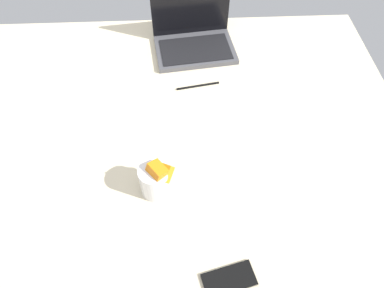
% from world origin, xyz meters
% --- Properties ---
extents(bed_mattress, '(1.80, 1.40, 0.18)m').
position_xyz_m(bed_mattress, '(0.00, 0.00, 0.09)').
color(bed_mattress, beige).
rests_on(bed_mattress, ground).
extents(laptop, '(0.36, 0.27, 0.23)m').
position_xyz_m(laptop, '(0.15, 0.49, 0.22)').
color(laptop, '#4C4C51').
rests_on(laptop, bed_mattress).
extents(snack_cup, '(0.11, 0.10, 0.14)m').
position_xyz_m(snack_cup, '(0.00, -0.20, 0.24)').
color(snack_cup, silver).
rests_on(snack_cup, bed_mattress).
extents(cell_phone, '(0.15, 0.10, 0.01)m').
position_xyz_m(cell_phone, '(0.20, -0.49, 0.18)').
color(cell_phone, black).
rests_on(cell_phone, bed_mattress).
extents(charger_cable, '(0.17, 0.04, 0.01)m').
position_xyz_m(charger_cable, '(0.16, 0.25, 0.18)').
color(charger_cable, black).
rests_on(charger_cable, bed_mattress).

